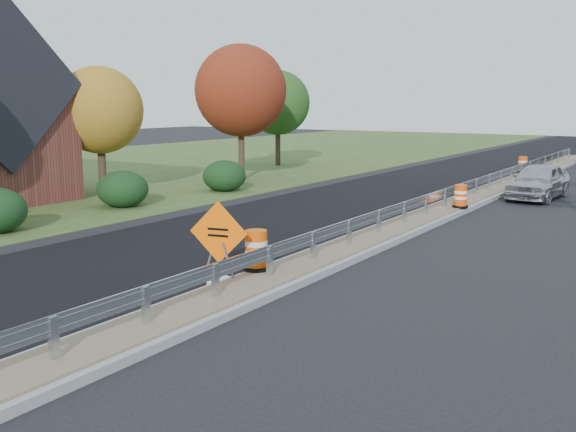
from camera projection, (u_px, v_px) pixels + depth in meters
The scene contains 15 objects.
ground at pixel (379, 240), 20.14m from camera, with size 140.00×140.00×0.00m, color black.
grass_verge_near at pixel (106, 169), 41.31m from camera, with size 30.00×120.00×0.03m, color #374F21.
milled_overlay at pixel (385, 192), 30.75m from camera, with size 7.20×120.00×0.01m, color black.
median at pixel (461, 203), 26.72m from camera, with size 1.60×55.00×0.23m.
guardrail at pixel (469, 186), 27.43m from camera, with size 0.10×46.15×0.72m.
hedge_mid at pixel (123, 189), 26.21m from camera, with size 2.09×2.09×1.52m, color black.
hedge_north at pixel (224, 176), 30.88m from camera, with size 2.09×2.09×1.52m, color black.
tree_near_yellow at pixel (99, 110), 29.20m from camera, with size 3.96×3.96×5.88m.
tree_near_red at pixel (241, 91), 34.54m from camera, with size 4.95×4.95×7.35m.
tree_near_back at pixel (278, 103), 42.86m from camera, with size 4.29×4.29×6.37m.
caution_sign at pixel (219, 265), 15.00m from camera, with size 1.43×0.61×2.01m.
barrel_median_near at pixel (256, 251), 15.56m from camera, with size 0.67×0.67×0.98m.
barrel_median_mid at pixel (461, 197), 24.83m from camera, with size 0.60×0.60×0.88m.
barrel_median_far at pixel (523, 165), 37.31m from camera, with size 0.62×0.62×0.92m.
car_silver at pixel (538, 181), 28.50m from camera, with size 1.87×4.65×1.58m, color #B2B1B6.
Camera 1 is at (8.40, -18.05, 4.26)m, focal length 40.00 mm.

